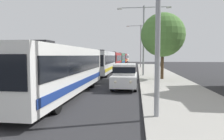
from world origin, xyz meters
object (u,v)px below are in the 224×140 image
Objects in this scene: bus_fourth_in_line at (119,59)px; bus_tail_end at (125,58)px; bus_second_in_line at (101,62)px; box_truck_oncoming at (117,58)px; streetlamp_mid at (144,33)px; streetlamp_far at (141,41)px; roadside_tree at (163,35)px; bus_lead at (63,69)px; bus_rear at (123,58)px; white_suv at (125,75)px; bus_middle at (113,60)px.

bus_fourth_in_line is 1.10× the size of bus_tail_end.
bus_second_in_line is 26.24m from bus_fourth_in_line.
box_truck_oncoming is (-3.30, 27.86, 0.02)m from bus_fourth_in_line.
streetlamp_mid is 0.97× the size of streetlamp_far.
streetlamp_far reaches higher than roadside_tree.
bus_tail_end is at bearing 90.00° from bus_lead.
bus_second_in_line is 1.01× the size of bus_rear.
bus_fourth_in_line is at bearing 95.74° from white_suv.
bus_second_in_line is 1.00× the size of bus_tail_end.
white_suv is at bearing -93.78° from streetlamp_far.
roadside_tree is at bearing -82.88° from bus_tail_end.
bus_lead is 40.28m from bus_fourth_in_line.
streetlamp_far is at bearing 86.22° from white_suv.
bus_lead and bus_middle have the same top height.
white_suv is at bearing -85.81° from bus_rear.
streetlamp_mid reaches higher than box_truck_oncoming.
bus_tail_end is at bearing -22.84° from box_truck_oncoming.
bus_lead is at bearing -100.46° from streetlamp_far.
box_truck_oncoming is (-3.30, 1.39, 0.02)m from bus_tail_end.
streetlamp_mid is at bearing -82.57° from bus_rear.
bus_fourth_in_line is 26.47m from bus_tail_end.
bus_rear is (-0.00, 39.89, -0.00)m from bus_second_in_line.
bus_lead is 26.89m from bus_middle.
bus_rear is at bearing 99.12° from roadside_tree.
bus_rear is at bearing 90.00° from bus_lead.
streetlamp_mid is at bearing 117.32° from roadside_tree.
roadside_tree is (1.81, -3.50, -0.63)m from streetlamp_mid.
box_truck_oncoming is (-3.30, 14.21, 0.02)m from bus_rear.
bus_tail_end is 63.36m from white_suv.
streetlamp_mid reaches higher than bus_rear.
streetlamp_far reaches higher than bus_second_in_line.
bus_rear is 1.27× the size of streetlamp_mid.
streetlamp_mid is at bearing -81.11° from box_truck_oncoming.
bus_lead is 1.05× the size of bus_fourth_in_line.
streetlamp_far reaches higher than box_truck_oncoming.
streetlamp_mid is at bearing -78.99° from bus_fourth_in_line.
streetlamp_mid is 3.99m from roadside_tree.
bus_second_in_line is 1.25× the size of streetlamp_far.
streetlamp_far is (-0.00, 16.69, 0.10)m from streetlamp_mid.
bus_tail_end is at bearing 97.12° from roadside_tree.
white_suv is 65.02m from box_truck_oncoming.
streetlamp_far is at bearing -81.81° from bus_tail_end.
bus_lead is 1.45× the size of streetlamp_far.
bus_fourth_in_line is 1.47× the size of box_truck_oncoming.
roadside_tree is (7.21, -5.00, 2.94)m from bus_second_in_line.
white_suv is at bearing -81.02° from bus_middle.
bus_middle is 23.69m from white_suv.
box_truck_oncoming is at bearing 100.08° from roadside_tree.
box_truck_oncoming is 1.19× the size of roadside_tree.
box_truck_oncoming is at bearing 98.89° from streetlamp_mid.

